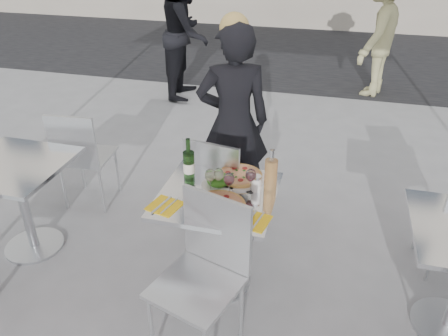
% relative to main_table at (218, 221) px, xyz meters
% --- Properties ---
extents(ground, '(80.00, 80.00, 0.00)m').
position_rel_main_table_xyz_m(ground, '(0.00, 0.00, -0.54)').
color(ground, gray).
extents(street_asphalt, '(24.00, 5.00, 0.00)m').
position_rel_main_table_xyz_m(street_asphalt, '(0.00, 6.50, -0.54)').
color(street_asphalt, black).
rests_on(street_asphalt, ground).
extents(main_table, '(0.72, 0.72, 0.75)m').
position_rel_main_table_xyz_m(main_table, '(0.00, 0.00, 0.00)').
color(main_table, '#B7BABF').
rests_on(main_table, ground).
extents(side_table_left, '(0.72, 0.72, 0.75)m').
position_rel_main_table_xyz_m(side_table_left, '(-1.50, 0.00, 0.00)').
color(side_table_left, '#B7BABF').
rests_on(side_table_left, ground).
extents(chair_far, '(0.48, 0.49, 0.93)m').
position_rel_main_table_xyz_m(chair_far, '(-0.12, 0.43, 0.01)').
color(chair_far, silver).
rests_on(chair_far, ground).
extents(chair_near, '(0.55, 0.56, 0.96)m').
position_rel_main_table_xyz_m(chair_near, '(0.05, -0.45, 0.03)').
color(chair_near, silver).
rests_on(chair_near, ground).
extents(side_chair_lfar, '(0.45, 0.46, 0.91)m').
position_rel_main_table_xyz_m(side_chair_lfar, '(-1.38, 0.63, -0.00)').
color(side_chair_lfar, silver).
rests_on(side_chair_lfar, ground).
extents(woman_diner, '(0.69, 0.57, 1.62)m').
position_rel_main_table_xyz_m(woman_diner, '(-0.13, 0.95, 0.27)').
color(woman_diner, black).
rests_on(woman_diner, ground).
extents(pedestrian_a, '(0.74, 0.92, 1.78)m').
position_rel_main_table_xyz_m(pedestrian_a, '(-1.45, 3.58, 0.35)').
color(pedestrian_a, black).
rests_on(pedestrian_a, ground).
extents(pedestrian_b, '(0.99, 1.29, 1.76)m').
position_rel_main_table_xyz_m(pedestrian_b, '(1.11, 4.32, 0.34)').
color(pedestrian_b, tan).
rests_on(pedestrian_b, ground).
extents(pizza_near, '(0.32, 0.32, 0.02)m').
position_rel_main_table_xyz_m(pizza_near, '(0.04, -0.14, 0.22)').
color(pizza_near, '#DFA657').
rests_on(pizza_near, main_table).
extents(pizza_far, '(0.33, 0.33, 0.03)m').
position_rel_main_table_xyz_m(pizza_far, '(0.09, 0.21, 0.23)').
color(pizza_far, white).
rests_on(pizza_far, main_table).
extents(salad_plate, '(0.22, 0.22, 0.09)m').
position_rel_main_table_xyz_m(salad_plate, '(-0.02, 0.09, 0.25)').
color(salad_plate, white).
rests_on(salad_plate, main_table).
extents(wine_bottle, '(0.07, 0.07, 0.29)m').
position_rel_main_table_xyz_m(wine_bottle, '(-0.23, 0.12, 0.32)').
color(wine_bottle, '#234C1C').
rests_on(wine_bottle, main_table).
extents(carafe, '(0.08, 0.08, 0.29)m').
position_rel_main_table_xyz_m(carafe, '(0.31, 0.11, 0.33)').
color(carafe, '#E3A960').
rests_on(carafe, main_table).
extents(sugar_shaker, '(0.06, 0.06, 0.11)m').
position_rel_main_table_xyz_m(sugar_shaker, '(0.23, 0.09, 0.26)').
color(sugar_shaker, white).
rests_on(sugar_shaker, main_table).
extents(wineglass_white_a, '(0.07, 0.07, 0.16)m').
position_rel_main_table_xyz_m(wineglass_white_a, '(-0.05, 0.02, 0.32)').
color(wineglass_white_a, white).
rests_on(wineglass_white_a, main_table).
extents(wineglass_white_b, '(0.07, 0.07, 0.16)m').
position_rel_main_table_xyz_m(wineglass_white_b, '(-0.01, 0.04, 0.32)').
color(wineglass_white_b, white).
rests_on(wineglass_white_b, main_table).
extents(wineglass_red_a, '(0.07, 0.07, 0.16)m').
position_rel_main_table_xyz_m(wineglass_red_a, '(0.07, 0.00, 0.32)').
color(wineglass_red_a, white).
rests_on(wineglass_red_a, main_table).
extents(wineglass_red_b, '(0.07, 0.07, 0.16)m').
position_rel_main_table_xyz_m(wineglass_red_b, '(0.19, 0.08, 0.32)').
color(wineglass_red_b, white).
rests_on(wineglass_red_b, main_table).
extents(napkin_left, '(0.22, 0.22, 0.01)m').
position_rel_main_table_xyz_m(napkin_left, '(-0.27, -0.22, 0.21)').
color(napkin_left, yellow).
rests_on(napkin_left, main_table).
extents(napkin_right, '(0.21, 0.21, 0.01)m').
position_rel_main_table_xyz_m(napkin_right, '(0.27, -0.22, 0.21)').
color(napkin_right, yellow).
rests_on(napkin_right, main_table).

